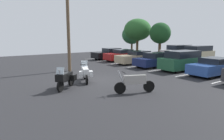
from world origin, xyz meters
TOP-DOWN VIEW (x-y plane):
  - ground at (0.00, 0.00)m, footprint 44.00×44.00m
  - motorcycle_touring at (0.03, -0.43)m, footprint 2.16×1.23m
  - motorcycle_second at (4.16, 0.35)m, footprint 1.03×2.18m
  - motorcycle_third at (1.17, -2.38)m, footprint 1.51×1.67m
  - parking_stripes at (-1.68, 8.46)m, footprint 20.14×5.03m
  - car_black at (-10.12, 8.72)m, footprint 1.91×4.55m
  - car_red at (-7.56, 8.76)m, footprint 1.97×4.34m
  - car_tan at (-4.61, 8.52)m, footprint 2.12×4.75m
  - car_navy at (-1.72, 8.47)m, footprint 1.93×4.58m
  - car_green at (1.10, 8.77)m, footprint 2.10×4.37m
  - car_blue at (3.98, 8.78)m, footprint 2.08×4.40m
  - car_far_white at (-4.76, 16.00)m, footprint 2.24×4.84m
  - car_far_champagne at (-1.90, 15.87)m, footprint 2.17×4.59m
  - utility_pole at (-4.56, 0.47)m, footprint 1.28×1.43m
  - tree_far_left at (-18.04, 19.51)m, footprint 3.80×3.80m
  - tree_left at (-12.97, 16.27)m, footprint 4.38×4.38m
  - tree_rear at (-8.42, 16.55)m, footprint 3.06×3.06m

SIDE VIEW (x-z plane):
  - ground at x=0.00m, z-range -0.10..0.00m
  - parking_stripes at x=-1.68m, z-range 0.00..0.01m
  - motorcycle_second at x=4.16m, z-range -0.05..1.22m
  - motorcycle_touring at x=0.03m, z-range -0.04..1.30m
  - motorcycle_third at x=1.17m, z-range -0.04..1.34m
  - car_blue at x=3.98m, z-range -0.01..1.37m
  - car_tan at x=-4.61m, z-range -0.02..1.39m
  - car_black at x=-10.12m, z-range -0.02..1.41m
  - car_red at x=-7.56m, z-range 0.00..1.39m
  - car_navy at x=-1.72m, z-range -0.01..1.42m
  - car_green at x=1.10m, z-range 0.00..1.77m
  - car_far_white at x=-4.76m, z-range -0.01..1.86m
  - car_far_champagne at x=-1.90m, z-range 0.00..1.89m
  - tree_far_left at x=-18.04m, z-range 0.72..5.67m
  - tree_rear at x=-8.42m, z-range 0.93..5.88m
  - utility_pole at x=-4.56m, z-range 0.14..7.74m
  - tree_left at x=-12.97m, z-range 1.12..6.89m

